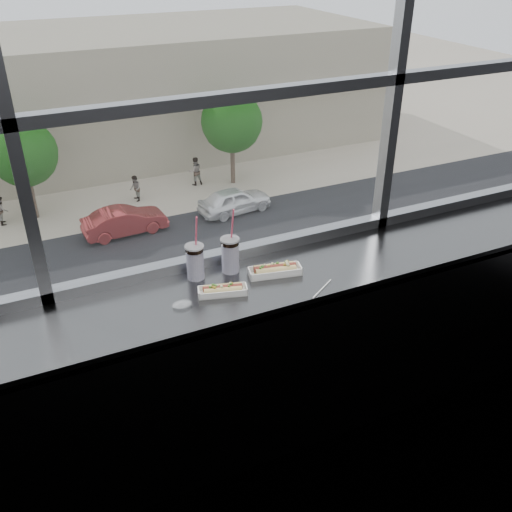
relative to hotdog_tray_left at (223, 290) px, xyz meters
name	(u,v)px	position (x,y,z in m)	size (l,w,h in m)	color
wall_back_lower	(234,336)	(0.19, 0.32, -0.57)	(6.00, 6.00, 0.00)	black
window_glass	(225,31)	(0.19, 0.34, 1.18)	(6.00, 6.00, 0.00)	silver
window_mullions	(227,32)	(0.19, 0.32, 1.18)	(6.00, 0.08, 2.40)	gray
counter	(252,286)	(0.19, 0.04, -0.05)	(6.00, 0.55, 0.06)	#5A5A5A
counter_fascia	(272,391)	(0.19, -0.21, -0.57)	(6.00, 0.04, 1.04)	#5A5A5A
hotdog_tray_left	(223,290)	(0.00, 0.00, 0.00)	(0.26, 0.15, 0.06)	white
hotdog_tray_right	(275,270)	(0.33, 0.06, 0.00)	(0.30, 0.15, 0.07)	white
soda_cup_left	(195,260)	(-0.07, 0.21, 0.08)	(0.10, 0.10, 0.37)	white
soda_cup_right	(230,253)	(0.12, 0.19, 0.09)	(0.10, 0.10, 0.38)	white
loose_straw	(322,289)	(0.48, -0.18, -0.02)	(0.01, 0.01, 0.20)	white
wrapper	(182,304)	(-0.22, -0.02, -0.01)	(0.10, 0.07, 0.02)	silver
plaza_ground	(13,137)	(0.19, 43.82, -12.12)	(120.00, 120.00, 0.00)	#B4A68F
street_asphalt	(60,290)	(0.19, 20.32, -12.09)	(80.00, 10.00, 0.06)	black
far_sidewalk	(38,217)	(0.19, 28.32, -12.10)	(80.00, 6.00, 0.04)	#B4A68F
far_building	(8,101)	(0.19, 38.32, -8.12)	(50.00, 14.00, 8.00)	gray
car_near_c	(121,305)	(2.04, 16.32, -10.93)	(6.79, 2.83, 2.26)	#B93718
car_far_b	(124,217)	(4.10, 24.32, -11.13)	(5.64, 2.35, 1.88)	#B03030
car_near_e	(346,250)	(12.29, 16.32, -10.92)	(6.88, 2.87, 2.29)	#5C51A0
car_far_c	(235,196)	(10.23, 24.32, -11.13)	(5.63, 2.35, 1.88)	white
pedestrian_c	(135,186)	(5.65, 28.16, -11.17)	(0.81, 0.61, 1.82)	#66605B
pedestrian_d	(195,168)	(9.60, 28.99, -11.03)	(0.94, 0.70, 2.11)	#66605B
pedestrian_b	(1,207)	(-1.51, 28.28, -11.16)	(0.83, 0.62, 1.86)	#66605B
tree_center	(23,153)	(0.13, 28.32, -8.43)	(3.48, 3.48, 5.44)	#47382B
tree_right	(232,122)	(11.81, 28.32, -8.25)	(3.66, 3.66, 5.72)	#47382B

